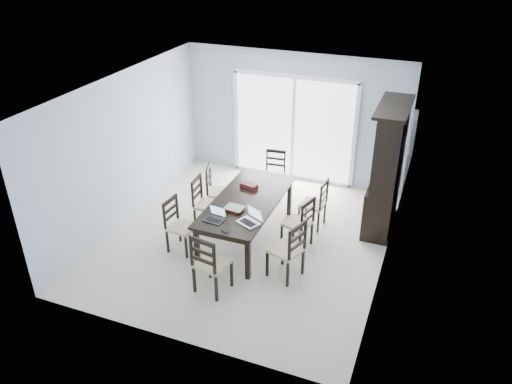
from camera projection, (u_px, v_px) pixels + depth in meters
floor at (247, 238)px, 8.46m from camera, size 5.00×5.00×0.00m
ceiling at (246, 88)px, 7.22m from camera, size 5.00×5.00×0.00m
back_wall at (294, 118)px, 9.89m from camera, size 4.50×0.02×2.60m
wall_left at (125, 148)px, 8.56m from camera, size 0.02×5.00×2.60m
wall_right at (392, 194)px, 7.12m from camera, size 0.02×5.00×2.60m
balcony at (305, 160)px, 11.35m from camera, size 4.50×2.00×0.10m
railing at (318, 121)px, 11.88m from camera, size 4.50×0.06×1.10m
dining_table at (247, 204)px, 8.14m from camera, size 1.00×2.20×0.75m
china_hutch at (387, 170)px, 8.33m from camera, size 0.50×1.38×2.20m
sliding_door at (293, 128)px, 9.97m from camera, size 2.52×0.05×2.18m
chair_left_near at (177, 219)px, 7.94m from camera, size 0.43×0.42×1.04m
chair_left_mid at (203, 197)px, 8.54m from camera, size 0.44×0.43×1.07m
chair_left_far at (215, 185)px, 8.91m from camera, size 0.52×0.51×1.09m
chair_right_near at (291, 245)px, 7.24m from camera, size 0.55×0.54×1.12m
chair_right_mid at (302, 218)px, 7.97m from camera, size 0.50×0.49×1.05m
chair_right_far at (318, 199)px, 8.52m from camera, size 0.43×0.42×1.04m
chair_end_near at (208, 259)px, 6.93m from camera, size 0.49×0.51×1.13m
chair_end_far at (275, 169)px, 9.57m from camera, size 0.43×0.44×1.04m
laptop_dark at (214, 218)px, 7.51m from camera, size 0.32×0.24×0.20m
laptop_silver at (248, 220)px, 7.44m from camera, size 0.40×0.35×0.23m
book_stack at (234, 208)px, 7.80m from camera, size 0.32×0.26×0.05m
cell_phone at (225, 231)px, 7.26m from camera, size 0.13×0.09×0.01m
game_box at (249, 186)px, 8.45m from camera, size 0.31×0.20×0.07m
hot_tub at (271, 136)px, 11.28m from camera, size 1.99×1.83×0.93m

